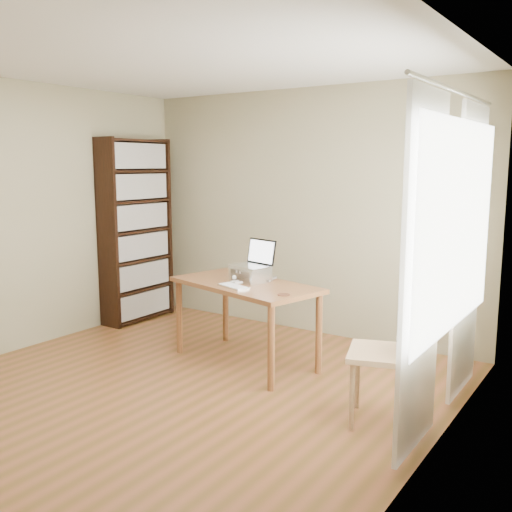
{
  "coord_description": "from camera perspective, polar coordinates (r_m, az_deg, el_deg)",
  "views": [
    {
      "loc": [
        2.97,
        -3.11,
        1.81
      ],
      "look_at": [
        0.21,
        1.0,
        1.01
      ],
      "focal_mm": 40.0,
      "sensor_mm": 36.0,
      "label": 1
    }
  ],
  "objects": [
    {
      "name": "cat",
      "position": [
        5.23,
        -0.25,
        -1.9
      ],
      "size": [
        0.22,
        0.47,
        0.13
      ],
      "rotation": [
        0.0,
        0.0,
        -0.36
      ],
      "color": "#443D35",
      "rests_on": "desk"
    },
    {
      "name": "desk",
      "position": [
        5.18,
        -1.07,
        -3.75
      ],
      "size": [
        1.52,
        1.0,
        0.75
      ],
      "rotation": [
        0.0,
        0.0,
        -0.24
      ],
      "color": "brown",
      "rests_on": "ground"
    },
    {
      "name": "laptop",
      "position": [
        5.24,
        -0.2,
        -0.35
      ],
      "size": [
        0.39,
        0.36,
        0.24
      ],
      "rotation": [
        0.0,
        0.0,
        -0.24
      ],
      "color": "silver",
      "rests_on": "laptop_stand"
    },
    {
      "name": "bookshelf",
      "position": [
        6.74,
        -11.88,
        2.51
      ],
      "size": [
        0.3,
        0.9,
        2.1
      ],
      "color": "black",
      "rests_on": "ground"
    },
    {
      "name": "room",
      "position": [
        4.32,
        -9.32,
        2.28
      ],
      "size": [
        4.04,
        4.54,
        2.64
      ],
      "color": "brown",
      "rests_on": "ground"
    },
    {
      "name": "curtains",
      "position": [
        4.1,
        18.62,
        -0.3
      ],
      "size": [
        0.03,
        1.9,
        2.25
      ],
      "color": "white",
      "rests_on": "ground"
    },
    {
      "name": "keyboard",
      "position": [
        4.96,
        -2.28,
        -3.05
      ],
      "size": [
        0.33,
        0.22,
        0.02
      ],
      "rotation": [
        0.0,
        0.0,
        -0.31
      ],
      "color": "silver",
      "rests_on": "desk"
    },
    {
      "name": "laptop_stand",
      "position": [
        5.21,
        -0.57,
        -1.65
      ],
      "size": [
        0.32,
        0.25,
        0.13
      ],
      "rotation": [
        0.0,
        0.0,
        -0.24
      ],
      "color": "silver",
      "rests_on": "desk"
    },
    {
      "name": "coaster",
      "position": [
        4.68,
        2.79,
        -3.88
      ],
      "size": [
        0.1,
        0.1,
        0.01
      ],
      "primitive_type": "cylinder",
      "color": "#562D1D",
      "rests_on": "desk"
    },
    {
      "name": "chair",
      "position": [
        4.08,
        13.76,
        -8.68
      ],
      "size": [
        0.59,
        0.59,
        1.06
      ],
      "rotation": [
        0.0,
        0.0,
        0.32
      ],
      "color": "tan",
      "rests_on": "ground"
    }
  ]
}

